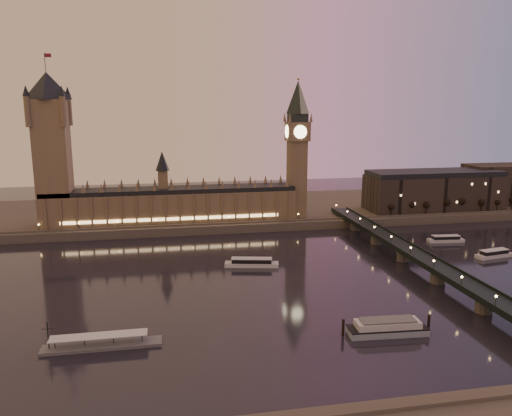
{
  "coord_description": "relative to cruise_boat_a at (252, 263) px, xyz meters",
  "views": [
    {
      "loc": [
        -45.64,
        -242.21,
        90.22
      ],
      "look_at": [
        6.39,
        35.0,
        31.88
      ],
      "focal_mm": 35.0,
      "sensor_mm": 36.0,
      "label": 1
    }
  ],
  "objects": [
    {
      "name": "cruise_boat_c",
      "position": [
        147.19,
        -9.86,
        -0.05
      ],
      "size": [
        24.58,
        10.21,
        4.77
      ],
      "rotation": [
        0.0,
        0.0,
        0.16
      ],
      "color": "silver",
      "rests_on": "ground"
    },
    {
      "name": "westminster_bridge",
      "position": [
        89.53,
        -25.39,
        3.37
      ],
      "size": [
        13.2,
        260.0,
        15.3
      ],
      "color": "black",
      "rests_on": "ground"
    },
    {
      "name": "bare_tree_2",
      "position": [
        155.35,
        83.61,
        11.85
      ],
      "size": [
        5.28,
        5.28,
        10.75
      ],
      "color": "black",
      "rests_on": "ground"
    },
    {
      "name": "bare_tree_3",
      "position": [
        170.66,
        83.61,
        11.85
      ],
      "size": [
        5.28,
        5.28,
        10.75
      ],
      "color": "black",
      "rests_on": "ground"
    },
    {
      "name": "victoria_tower",
      "position": [
        -122.08,
        95.61,
        63.64
      ],
      "size": [
        31.68,
        31.68,
        118.0
      ],
      "color": "brown",
      "rests_on": "ground"
    },
    {
      "name": "big_ben",
      "position": [
        51.91,
        95.6,
        61.8
      ],
      "size": [
        17.68,
        17.68,
        104.0
      ],
      "color": "brown",
      "rests_on": "ground"
    },
    {
      "name": "bare_tree_5",
      "position": [
        201.29,
        83.61,
        11.85
      ],
      "size": [
        5.28,
        5.28,
        10.75
      ],
      "color": "black",
      "rests_on": "ground"
    },
    {
      "name": "cruise_boat_a",
      "position": [
        0.0,
        0.0,
        0.0
      ],
      "size": [
        31.19,
        12.88,
        4.88
      ],
      "rotation": [
        0.0,
        0.0,
        -0.21
      ],
      "color": "silver",
      "rests_on": "ground"
    },
    {
      "name": "cruise_boat_b",
      "position": [
        137.45,
        27.04,
        -0.19
      ],
      "size": [
        24.6,
        8.29,
        4.46
      ],
      "rotation": [
        0.0,
        0.0,
        -0.09
      ],
      "color": "silver",
      "rests_on": "ground"
    },
    {
      "name": "bare_tree_1",
      "position": [
        140.03,
        83.61,
        11.85
      ],
      "size": [
        5.28,
        5.28,
        10.75
      ],
      "color": "black",
      "rests_on": "ground"
    },
    {
      "name": "ground",
      "position": [
        -2.08,
        -25.39,
        -2.15
      ],
      "size": [
        700.0,
        700.0,
        0.0
      ],
      "primitive_type": "plane",
      "color": "black",
      "rests_on": "ground"
    },
    {
      "name": "city_block",
      "position": [
        192.86,
        105.54,
        20.09
      ],
      "size": [
        155.0,
        45.0,
        34.0
      ],
      "color": "black",
      "rests_on": "ground"
    },
    {
      "name": "moored_barge",
      "position": [
        38.39,
        -94.59,
        0.71
      ],
      "size": [
        36.87,
        10.97,
        6.77
      ],
      "rotation": [
        0.0,
        0.0,
        -0.06
      ],
      "color": "#8392A7",
      "rests_on": "ground"
    },
    {
      "name": "bare_tree_6",
      "position": [
        216.6,
        83.61,
        11.85
      ],
      "size": [
        5.28,
        5.28,
        10.75
      ],
      "color": "black",
      "rests_on": "ground"
    },
    {
      "name": "pontoon_pier",
      "position": [
        -73.14,
        -85.1,
        -0.87
      ],
      "size": [
        44.43,
        7.4,
        11.85
      ],
      "color": "#595B5E",
      "rests_on": "ground"
    },
    {
      "name": "bare_tree_4",
      "position": [
        185.97,
        83.61,
        11.85
      ],
      "size": [
        5.28,
        5.28,
        10.75
      ],
      "color": "black",
      "rests_on": "ground"
    },
    {
      "name": "far_embankment",
      "position": [
        27.92,
        139.61,
        0.85
      ],
      "size": [
        560.0,
        130.0,
        6.0
      ],
      "primitive_type": "cube",
      "color": "#423D35",
      "rests_on": "ground"
    },
    {
      "name": "palace_of_westminster",
      "position": [
        -42.2,
        95.6,
        19.56
      ],
      "size": [
        180.0,
        26.62,
        52.0
      ],
      "color": "brown",
      "rests_on": "ground"
    },
    {
      "name": "bare_tree_0",
      "position": [
        124.72,
        83.61,
        11.85
      ],
      "size": [
        5.28,
        5.28,
        10.75
      ],
      "color": "black",
      "rests_on": "ground"
    }
  ]
}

